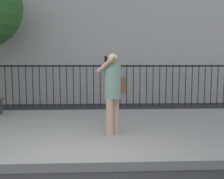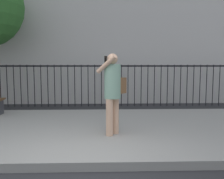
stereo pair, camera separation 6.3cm
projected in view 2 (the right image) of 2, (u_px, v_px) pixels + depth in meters
The scene contains 4 objects.
ground_plane at pixel (73, 172), 3.81m from camera, with size 60.00×60.00×0.00m, color #28282B.
sidewalk at pixel (84, 130), 5.99m from camera, with size 28.00×4.40×0.15m, color gray.
iron_fence at pixel (91, 80), 9.57m from camera, with size 12.03×0.04×1.60m.
pedestrian_on_phone at pixel (113, 88), 5.22m from camera, with size 0.66×0.71×1.70m.
Camera 2 is at (0.47, -3.67, 1.65)m, focal length 40.17 mm.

